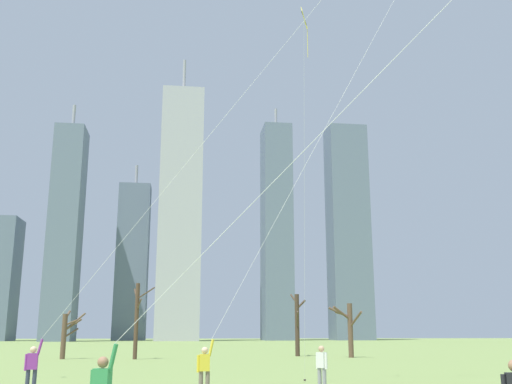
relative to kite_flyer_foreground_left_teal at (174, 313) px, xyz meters
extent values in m
cube|color=#338C4C|center=(-1.37, 0.22, -1.35)|extent=(0.39, 0.31, 0.54)
sphere|color=#9E7051|center=(-1.37, 0.22, -0.96)|extent=(0.22, 0.22, 0.22)
cylinder|color=#338C4C|center=(-1.56, 0.30, -1.38)|extent=(0.09, 0.09, 0.55)
cylinder|color=#338C4C|center=(-1.17, 0.14, -0.87)|extent=(0.22, 0.16, 0.56)
cylinder|color=silver|center=(3.93, -0.65, 4.74)|extent=(10.21, 1.59, 10.73)
cylinder|color=#33384C|center=(-4.92, 9.60, -2.04)|extent=(0.14, 0.14, 0.85)
cylinder|color=#33384C|center=(-4.70, 9.62, -2.04)|extent=(0.14, 0.14, 0.85)
cube|color=purple|center=(-4.81, 9.61, -1.35)|extent=(0.35, 0.22, 0.54)
sphere|color=beige|center=(-4.81, 9.61, -0.96)|extent=(0.22, 0.22, 0.22)
cylinder|color=purple|center=(-5.02, 9.60, -1.38)|extent=(0.09, 0.09, 0.55)
cylinder|color=purple|center=(-4.60, 9.63, -0.87)|extent=(0.21, 0.10, 0.56)
cylinder|color=silver|center=(1.76, 10.31, 8.15)|extent=(12.74, 1.37, 17.55)
cube|color=yellow|center=(1.01, 7.97, -1.35)|extent=(0.34, 0.20, 0.54)
sphere|color=beige|center=(1.01, 7.97, -0.96)|extent=(0.22, 0.22, 0.22)
cylinder|color=yellow|center=(0.80, 7.97, -1.38)|extent=(0.09, 0.09, 0.55)
cylinder|color=yellow|center=(1.22, 7.97, -0.87)|extent=(0.20, 0.09, 0.56)
cylinder|color=silver|center=(6.29, 9.89, 8.61)|extent=(10.17, 3.85, 18.47)
cylinder|color=gray|center=(5.32, 9.18, -2.04)|extent=(0.14, 0.14, 0.85)
cylinder|color=gray|center=(5.19, 9.36, -2.04)|extent=(0.14, 0.14, 0.85)
cube|color=white|center=(5.25, 9.27, -1.35)|extent=(0.36, 0.39, 0.54)
sphere|color=tan|center=(5.25, 9.27, -0.96)|extent=(0.22, 0.22, 0.22)
cylinder|color=white|center=(5.38, 9.10, -1.38)|extent=(0.09, 0.09, 0.55)
cylinder|color=white|center=(5.13, 9.44, -1.38)|extent=(0.09, 0.09, 0.55)
cube|color=yellow|center=(5.46, 11.97, 13.75)|extent=(0.42, 1.06, 1.10)
cylinder|color=black|center=(5.46, 11.97, 13.75)|extent=(0.25, 0.04, 0.71)
cylinder|color=yellow|center=(5.60, 11.96, 12.55)|extent=(0.02, 0.02, 1.56)
cylinder|color=silver|center=(5.60, 13.25, 5.66)|extent=(0.28, 2.57, 16.18)
cylinder|color=#3F3833|center=(5.73, 14.53, -2.43)|extent=(0.10, 0.10, 0.08)
cylinder|color=brown|center=(-8.98, 38.52, -0.69)|extent=(0.40, 0.40, 3.55)
cylinder|color=brown|center=(-8.88, 38.94, 1.00)|extent=(0.40, 0.99, 0.79)
cylinder|color=brown|center=(-8.49, 38.84, -0.43)|extent=(1.11, 0.81, 0.83)
cylinder|color=brown|center=(-8.22, 38.70, 0.46)|extent=(1.65, 0.54, 1.50)
cylinder|color=brown|center=(-8.38, 38.82, 0.22)|extent=(1.36, 0.82, 1.05)
cylinder|color=brown|center=(-8.51, 38.48, 0.38)|extent=(1.00, 0.23, 0.54)
cylinder|color=brown|center=(14.85, 38.53, -0.20)|extent=(0.44, 0.44, 4.54)
cylinder|color=brown|center=(14.07, 38.28, 1.23)|extent=(1.74, 0.74, 1.21)
cylinder|color=brown|center=(13.98, 38.73, 1.29)|extent=(1.89, 0.60, 1.03)
cylinder|color=brown|center=(14.27, 38.79, 1.16)|extent=(1.26, 0.66, 0.49)
cylinder|color=brown|center=(15.15, 37.81, 0.71)|extent=(0.82, 1.64, 1.38)
cylinder|color=#4C3828|center=(-3.20, 37.45, 0.53)|extent=(0.33, 0.33, 6.00)
cylinder|color=#4C3828|center=(-2.51, 36.82, 2.70)|extent=(1.49, 1.37, 0.91)
cylinder|color=#4C3828|center=(-3.01, 36.83, 1.80)|extent=(0.49, 1.32, 0.88)
cylinder|color=#4C3828|center=(-3.37, 38.03, 2.60)|extent=(0.49, 1.28, 1.17)
cylinder|color=#423326|center=(10.89, 41.99, 0.29)|extent=(0.40, 0.40, 5.50)
cylinder|color=#423326|center=(10.76, 41.16, 0.73)|extent=(0.42, 1.76, 1.45)
cylinder|color=#423326|center=(11.27, 41.91, 2.11)|extent=(0.92, 0.37, 0.89)
cylinder|color=#423326|center=(10.72, 42.51, 2.65)|extent=(0.53, 1.20, 0.93)
cylinder|color=#423326|center=(11.02, 42.52, 1.05)|extent=(0.44, 1.20, 0.92)
cube|color=#B2B2B7|center=(-0.05, 140.73, 30.58)|extent=(11.03, 8.35, 66.09)
cylinder|color=#99999E|center=(-0.05, 140.73, 68.37)|extent=(0.80, 0.80, 9.48)
cube|color=slate|center=(26.91, 149.75, 27.54)|extent=(7.87, 10.28, 60.02)
cylinder|color=#99999E|center=(26.91, 149.75, 60.58)|extent=(0.80, 0.80, 6.06)
cube|color=slate|center=(-12.60, 152.38, 18.58)|extent=(8.47, 7.75, 42.10)
cylinder|color=#99999E|center=(-12.60, 152.38, 42.61)|extent=(0.80, 0.80, 5.96)
cube|color=slate|center=(47.85, 150.82, 28.11)|extent=(10.89, 9.18, 61.16)
cube|color=slate|center=(-27.92, 136.44, 23.86)|extent=(7.21, 9.46, 52.65)
cylinder|color=#99999E|center=(-27.92, 136.44, 53.46)|extent=(0.80, 0.80, 6.54)
camera|label=1|loc=(0.08, -12.35, -0.38)|focal=41.70mm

